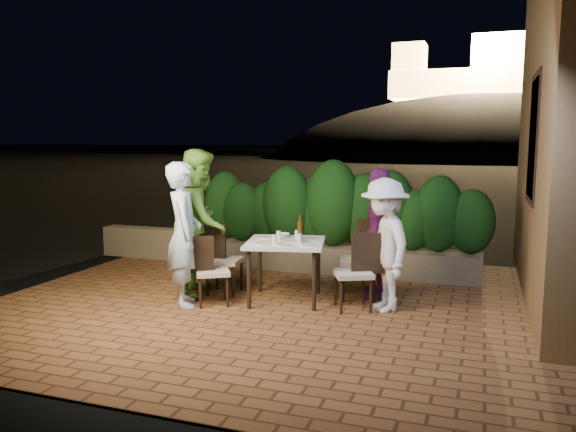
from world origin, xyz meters
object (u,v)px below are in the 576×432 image
at_px(chair_left_front, 213,270).
at_px(diner_purple, 380,233).
at_px(bowl, 283,235).
at_px(chair_right_front, 353,272).
at_px(dining_table, 285,271).
at_px(chair_right_back, 358,259).
at_px(diner_blue, 184,234).
at_px(diner_green, 201,222).
at_px(diner_white, 384,245).
at_px(beer_bottle, 300,228).
at_px(parapet_lamp, 190,226).
at_px(chair_left_back, 224,259).

height_order(chair_left_front, diner_purple, diner_purple).
height_order(bowl, chair_left_front, chair_left_front).
height_order(chair_left_front, chair_right_front, chair_right_front).
xyz_separation_m(dining_table, chair_right_back, (0.82, 0.41, 0.13)).
relative_size(diner_blue, diner_green, 0.92).
relative_size(dining_table, diner_white, 0.60).
bearing_deg(dining_table, chair_left_front, -150.72).
bearing_deg(diner_green, bowl, -88.02).
xyz_separation_m(beer_bottle, diner_white, (1.05, -0.05, -0.13)).
bearing_deg(parapet_lamp, chair_left_front, -55.23).
height_order(dining_table, chair_right_back, chair_right_back).
distance_m(bowl, parapet_lamp, 2.56).
height_order(chair_right_back, diner_white, diner_white).
bearing_deg(diner_blue, dining_table, -94.19).
xyz_separation_m(beer_bottle, diner_green, (-1.33, -0.06, 0.03)).
relative_size(chair_right_back, parapet_lamp, 7.17).
bearing_deg(diner_white, chair_left_back, -122.16).
height_order(beer_bottle, diner_purple, diner_purple).
height_order(chair_left_front, parapet_lamp, chair_left_front).
relative_size(bowl, chair_right_front, 0.19).
bearing_deg(diner_blue, chair_right_back, -94.39).
bearing_deg(chair_right_front, parapet_lamp, -55.33).
xyz_separation_m(dining_table, parapet_lamp, (-2.27, 1.72, 0.20)).
bearing_deg(chair_right_back, parapet_lamp, -39.68).
xyz_separation_m(dining_table, diner_white, (1.21, 0.02, 0.40)).
xyz_separation_m(beer_bottle, bowl, (-0.31, 0.23, -0.14)).
distance_m(dining_table, diner_green, 1.29).
bearing_deg(dining_table, beer_bottle, 24.62).
relative_size(dining_table, diner_purple, 0.57).
relative_size(bowl, diner_blue, 0.10).
distance_m(dining_table, chair_left_back, 0.87).
bearing_deg(diner_purple, diner_blue, -62.20).
bearing_deg(diner_purple, chair_left_back, -75.54).
bearing_deg(parapet_lamp, diner_purple, -19.38).
relative_size(chair_right_back, diner_blue, 0.58).
xyz_separation_m(chair_right_back, diner_purple, (0.25, 0.13, 0.32)).
distance_m(bowl, chair_left_front, 1.04).
distance_m(diner_purple, parapet_lamp, 3.54).
bearing_deg(chair_left_front, chair_left_back, 68.20).
relative_size(bowl, diner_purple, 0.10).
distance_m(diner_green, diner_white, 2.38).
bearing_deg(bowl, beer_bottle, -37.45).
height_order(beer_bottle, bowl, beer_bottle).
xyz_separation_m(beer_bottle, chair_right_front, (0.71, -0.16, -0.46)).
distance_m(chair_right_front, diner_purple, 0.76).
bearing_deg(bowl, chair_right_back, 6.20).
height_order(dining_table, chair_left_back, chair_left_back).
relative_size(dining_table, diner_blue, 0.54).
xyz_separation_m(bowl, diner_white, (1.35, -0.29, 0.01)).
bearing_deg(parapet_lamp, bowl, -33.41).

